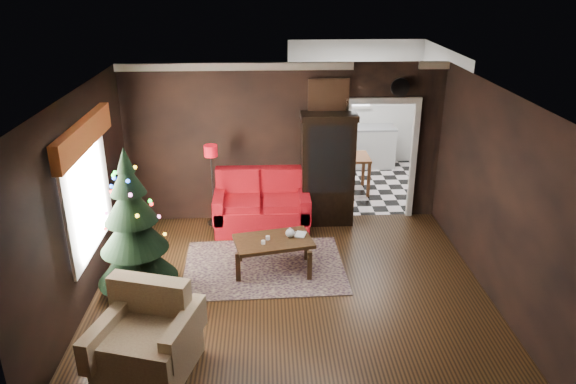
{
  "coord_description": "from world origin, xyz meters",
  "views": [
    {
      "loc": [
        -0.33,
        -6.57,
        4.23
      ],
      "look_at": [
        0.0,
        0.9,
        1.15
      ],
      "focal_mm": 33.96,
      "sensor_mm": 36.0,
      "label": 1
    }
  ],
  "objects_px": {
    "floor_lamp": "(213,185)",
    "wall_clock": "(400,87)",
    "armchair": "(146,336)",
    "christmas_tree": "(133,226)",
    "kitchen_table": "(351,174)",
    "coffee_table": "(273,255)",
    "teapot": "(290,233)",
    "curio_cabinet": "(328,172)",
    "loveseat": "(262,202)"
  },
  "relations": [
    {
      "from": "wall_clock",
      "to": "teapot",
      "type": "bearing_deg",
      "value": -137.21
    },
    {
      "from": "curio_cabinet",
      "to": "kitchen_table",
      "type": "height_order",
      "value": "curio_cabinet"
    },
    {
      "from": "christmas_tree",
      "to": "floor_lamp",
      "type": "bearing_deg",
      "value": 65.75
    },
    {
      "from": "armchair",
      "to": "floor_lamp",
      "type": "bearing_deg",
      "value": 98.9
    },
    {
      "from": "curio_cabinet",
      "to": "armchair",
      "type": "distance_m",
      "value": 4.55
    },
    {
      "from": "loveseat",
      "to": "curio_cabinet",
      "type": "xyz_separation_m",
      "value": [
        1.15,
        0.22,
        0.45
      ]
    },
    {
      "from": "teapot",
      "to": "kitchen_table",
      "type": "height_order",
      "value": "kitchen_table"
    },
    {
      "from": "armchair",
      "to": "wall_clock",
      "type": "height_order",
      "value": "wall_clock"
    },
    {
      "from": "curio_cabinet",
      "to": "teapot",
      "type": "height_order",
      "value": "curio_cabinet"
    },
    {
      "from": "floor_lamp",
      "to": "wall_clock",
      "type": "relative_size",
      "value": 4.44
    },
    {
      "from": "curio_cabinet",
      "to": "wall_clock",
      "type": "bearing_deg",
      "value": 8.53
    },
    {
      "from": "floor_lamp",
      "to": "armchair",
      "type": "xyz_separation_m",
      "value": [
        -0.46,
        -3.57,
        -0.37
      ]
    },
    {
      "from": "coffee_table",
      "to": "loveseat",
      "type": "bearing_deg",
      "value": 96.62
    },
    {
      "from": "wall_clock",
      "to": "kitchen_table",
      "type": "height_order",
      "value": "wall_clock"
    },
    {
      "from": "loveseat",
      "to": "coffee_table",
      "type": "xyz_separation_m",
      "value": [
        0.17,
        -1.45,
        -0.23
      ]
    },
    {
      "from": "coffee_table",
      "to": "kitchen_table",
      "type": "height_order",
      "value": "kitchen_table"
    },
    {
      "from": "kitchen_table",
      "to": "christmas_tree",
      "type": "bearing_deg",
      "value": -133.92
    },
    {
      "from": "floor_lamp",
      "to": "wall_clock",
      "type": "distance_m",
      "value": 3.56
    },
    {
      "from": "floor_lamp",
      "to": "coffee_table",
      "type": "relative_size",
      "value": 1.26
    },
    {
      "from": "christmas_tree",
      "to": "wall_clock",
      "type": "bearing_deg",
      "value": 30.55
    },
    {
      "from": "floor_lamp",
      "to": "armchair",
      "type": "relative_size",
      "value": 1.38
    },
    {
      "from": "loveseat",
      "to": "teapot",
      "type": "height_order",
      "value": "loveseat"
    },
    {
      "from": "floor_lamp",
      "to": "kitchen_table",
      "type": "height_order",
      "value": "floor_lamp"
    },
    {
      "from": "armchair",
      "to": "kitchen_table",
      "type": "height_order",
      "value": "armchair"
    },
    {
      "from": "loveseat",
      "to": "christmas_tree",
      "type": "distance_m",
      "value": 2.69
    },
    {
      "from": "coffee_table",
      "to": "teapot",
      "type": "bearing_deg",
      "value": 14.46
    },
    {
      "from": "curio_cabinet",
      "to": "wall_clock",
      "type": "height_order",
      "value": "wall_clock"
    },
    {
      "from": "christmas_tree",
      "to": "armchair",
      "type": "height_order",
      "value": "christmas_tree"
    },
    {
      "from": "coffee_table",
      "to": "kitchen_table",
      "type": "xyz_separation_m",
      "value": [
        1.63,
        3.1,
        0.11
      ]
    },
    {
      "from": "armchair",
      "to": "coffee_table",
      "type": "xyz_separation_m",
      "value": [
        1.45,
        2.14,
        -0.19
      ]
    },
    {
      "from": "wall_clock",
      "to": "floor_lamp",
      "type": "bearing_deg",
      "value": -172.33
    },
    {
      "from": "teapot",
      "to": "kitchen_table",
      "type": "relative_size",
      "value": 0.21
    },
    {
      "from": "armchair",
      "to": "curio_cabinet",
      "type": "bearing_deg",
      "value": 73.65
    },
    {
      "from": "curio_cabinet",
      "to": "coffee_table",
      "type": "height_order",
      "value": "curio_cabinet"
    },
    {
      "from": "coffee_table",
      "to": "armchair",
      "type": "bearing_deg",
      "value": -124.11
    },
    {
      "from": "loveseat",
      "to": "curio_cabinet",
      "type": "bearing_deg",
      "value": 10.83
    },
    {
      "from": "floor_lamp",
      "to": "coffee_table",
      "type": "distance_m",
      "value": 1.83
    },
    {
      "from": "loveseat",
      "to": "wall_clock",
      "type": "bearing_deg",
      "value": 9.66
    },
    {
      "from": "armchair",
      "to": "coffee_table",
      "type": "height_order",
      "value": "armchair"
    },
    {
      "from": "armchair",
      "to": "christmas_tree",
      "type": "bearing_deg",
      "value": 121.34
    },
    {
      "from": "christmas_tree",
      "to": "teapot",
      "type": "bearing_deg",
      "value": 16.02
    },
    {
      "from": "floor_lamp",
      "to": "christmas_tree",
      "type": "xyz_separation_m",
      "value": [
        -0.89,
        -1.97,
        0.22
      ]
    },
    {
      "from": "loveseat",
      "to": "floor_lamp",
      "type": "xyz_separation_m",
      "value": [
        -0.83,
        -0.03,
        0.33
      ]
    },
    {
      "from": "coffee_table",
      "to": "kitchen_table",
      "type": "distance_m",
      "value": 3.51
    },
    {
      "from": "curio_cabinet",
      "to": "wall_clock",
      "type": "relative_size",
      "value": 5.94
    },
    {
      "from": "armchair",
      "to": "teapot",
      "type": "bearing_deg",
      "value": 68.53
    },
    {
      "from": "curio_cabinet",
      "to": "loveseat",
      "type": "bearing_deg",
      "value": -169.17
    },
    {
      "from": "coffee_table",
      "to": "teapot",
      "type": "distance_m",
      "value": 0.42
    },
    {
      "from": "kitchen_table",
      "to": "floor_lamp",
      "type": "bearing_deg",
      "value": -147.43
    },
    {
      "from": "coffee_table",
      "to": "kitchen_table",
      "type": "relative_size",
      "value": 1.5
    }
  ]
}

